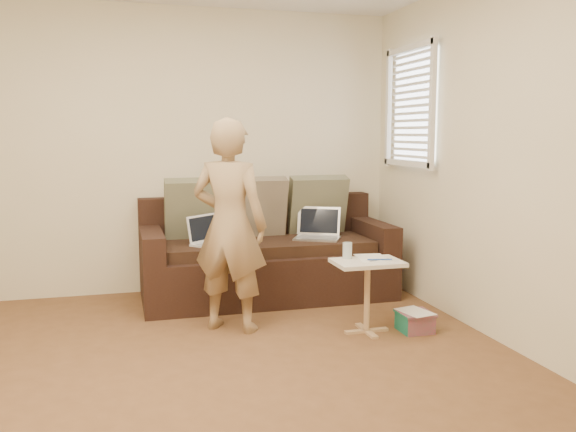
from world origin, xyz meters
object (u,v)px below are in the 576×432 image
at_px(side_table, 367,297).
at_px(striped_box, 415,321).
at_px(person, 230,225).
at_px(sofa, 267,250).
at_px(laptop_white, 214,245).
at_px(laptop_silver, 317,239).
at_px(drinking_glass, 347,250).

bearing_deg(side_table, striped_box, -12.61).
relative_size(person, striped_box, 6.50).
relative_size(sofa, laptop_white, 6.24).
bearing_deg(sofa, striped_box, -56.58).
xyz_separation_m(laptop_silver, laptop_white, (-0.94, -0.04, 0.00)).
relative_size(laptop_white, side_table, 0.65).
distance_m(laptop_silver, side_table, 1.12).
bearing_deg(laptop_white, striped_box, -80.28).
height_order(sofa, laptop_silver, sofa).
bearing_deg(side_table, person, 160.20).
relative_size(laptop_white, drinking_glass, 2.94).
distance_m(person, striped_box, 1.55).
distance_m(person, side_table, 1.14).
distance_m(laptop_silver, person, 1.22).
bearing_deg(side_table, laptop_silver, 91.55).
bearing_deg(side_table, drinking_glass, 135.95).
bearing_deg(person, drinking_glass, -162.96).
bearing_deg(laptop_white, side_table, -87.12).
bearing_deg(sofa, laptop_silver, -10.92).
relative_size(sofa, striped_box, 9.04).
height_order(sofa, drinking_glass, sofa).
relative_size(person, side_table, 2.92).
xyz_separation_m(drinking_glass, striped_box, (0.47, -0.19, -0.53)).
height_order(sofa, laptop_white, sofa).
height_order(laptop_white, person, person).
relative_size(person, drinking_glass, 13.19).
bearing_deg(laptop_silver, sofa, -162.27).
height_order(sofa, striped_box, sofa).
height_order(person, side_table, person).
xyz_separation_m(laptop_white, drinking_glass, (0.85, -0.94, 0.08)).
xyz_separation_m(laptop_white, striped_box, (1.32, -1.13, -0.44)).
xyz_separation_m(person, striped_box, (1.31, -0.42, -0.71)).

